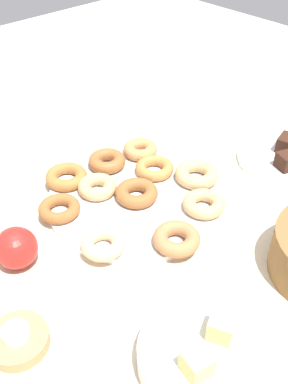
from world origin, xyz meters
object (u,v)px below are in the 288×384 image
at_px(donut_5, 197,174).
at_px(donut_8, 140,149).
at_px(donut_plate, 134,199).
at_px(donut_1, 107,161).
at_px(donut_7, 59,209).
at_px(donut_4, 177,239).
at_px(tealight, 16,333).
at_px(donut_10, 97,187).
at_px(donut_6, 137,193).
at_px(melon_chunk_left, 221,327).
at_px(fruit_bowl, 203,356).
at_px(donut_0, 204,204).
at_px(brownie_near, 287,143).
at_px(donut_3, 154,168).
at_px(melon_chunk_right, 197,364).
at_px(candle_holder, 18,340).
at_px(donut_9, 66,177).
at_px(cake_plate, 283,160).
at_px(apple, 16,248).
at_px(donut_2, 103,244).

distance_m(donut_5, donut_8, 0.16).
height_order(donut_plate, donut_1, donut_1).
bearing_deg(donut_plate, donut_7, -23.37).
distance_m(donut_4, tealight, 0.32).
bearing_deg(donut_7, donut_10, -178.53).
xyz_separation_m(donut_6, melon_chunk_left, (0.14, 0.34, 0.03)).
relative_size(donut_6, fruit_bowl, 0.46).
distance_m(donut_0, brownie_near, 0.31).
distance_m(donut_3, melon_chunk_right, 0.50).
bearing_deg(candle_holder, donut_0, -178.75).
bearing_deg(brownie_near, donut_9, -28.78).
bearing_deg(donut_1, tealight, 33.87).
bearing_deg(donut_9, candle_holder, 43.96).
bearing_deg(donut_0, cake_plate, 178.84).
distance_m(donut_1, cake_plate, 0.42).
height_order(donut_5, cake_plate, donut_5).
bearing_deg(candle_holder, brownie_near, -178.47).
xyz_separation_m(donut_plate, donut_1, (-0.03, -0.12, 0.02)).
distance_m(candle_holder, melon_chunk_left, 0.31).
bearing_deg(donut_5, fruit_bowl, 43.28).
bearing_deg(donut_9, donut_1, 171.52).
xyz_separation_m(brownie_near, fruit_bowl, (0.56, 0.23, -0.01)).
bearing_deg(apple, candle_holder, 58.96).
xyz_separation_m(donut_2, donut_6, (-0.14, -0.07, 0.00)).
xyz_separation_m(brownie_near, apple, (0.66, -0.13, 0.01)).
relative_size(donut_4, apple, 1.15).
xyz_separation_m(melon_chunk_left, melon_chunk_right, (0.07, 0.01, 0.00)).
bearing_deg(donut_0, donut_10, -57.07).
relative_size(melon_chunk_left, melon_chunk_right, 1.00).
bearing_deg(brownie_near, melon_chunk_right, 22.32).
relative_size(donut_2, donut_7, 0.98).
height_order(donut_1, donut_9, donut_1).
height_order(donut_4, donut_8, same).
distance_m(donut_plate, donut_0, 0.15).
bearing_deg(tealight, donut_6, -160.47).
bearing_deg(donut_5, cake_plate, 159.39).
relative_size(candle_holder, tealight, 2.22).
relative_size(donut_7, melon_chunk_right, 2.34).
distance_m(cake_plate, brownie_near, 0.04).
relative_size(donut_8, apple, 1.05).
distance_m(cake_plate, melon_chunk_right, 0.61).
xyz_separation_m(donut_plate, donut_2, (0.14, 0.07, 0.02)).
height_order(donut_6, candle_holder, donut_6).
height_order(donut_7, donut_9, donut_9).
bearing_deg(brownie_near, donut_6, -15.34).
bearing_deg(donut_0, donut_3, -95.19).
height_order(donut_9, brownie_near, brownie_near).
xyz_separation_m(donut_3, brownie_near, (-0.30, 0.15, 0.00)).
bearing_deg(cake_plate, melon_chunk_right, 22.07).
height_order(donut_0, melon_chunk_left, melon_chunk_left).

